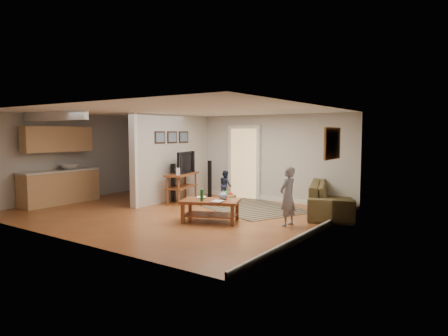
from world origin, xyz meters
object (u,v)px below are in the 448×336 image
Objects in this scene: coffee_table at (211,205)px; toddler at (226,199)px; speaker_right at (210,179)px; sofa at (331,213)px; speaker_left at (173,183)px; toy_basket at (227,200)px; child at (287,226)px; tv_console at (182,176)px.

toddler is (-1.43, 2.64, -0.38)m from coffee_table.
sofa is at bearing -29.08° from speaker_right.
speaker_left is 1.72m from toy_basket.
toy_basket is 2.64m from child.
speaker_left is 1.65m from toddler.
tv_console is 1.63× the size of toddler.
tv_console is at bearing -96.46° from child.
toy_basket is at bearing -61.04° from speaker_right.
child reaches higher than toddler.
sofa is 3.32m from toddler.
child is at bearing 151.53° from sofa.
toy_basket is at bearing -5.75° from tv_console.
toddler is at bearing 32.67° from speaker_left.
child reaches higher than toy_basket.
sofa is 1.81× the size of coffee_table.
tv_console is at bearing 83.37° from sofa.
speaker_left is 0.98× the size of speaker_right.
speaker_right is at bearing -112.60° from child.
speaker_right is 0.87m from toddler.
coffee_table is at bearing -77.37° from speaker_right.
child is 3.65m from toddler.
sofa is 4.02m from speaker_right.
sofa is at bearing -2.97° from tv_console.
toddler reaches higher than sofa.
tv_console is 1.25× the size of speaker_right.
coffee_table reaches higher than toddler.
tv_console is 3.93m from child.
speaker_right is (-3.97, 0.30, 0.56)m from sofa.
speaker_left is 4.13m from child.
toddler is (-3.32, 0.21, 0.00)m from sofa.
tv_console reaches higher than speaker_left.
speaker_left is (-2.42, 1.43, 0.17)m from coffee_table.
speaker_right is 4.29m from child.
speaker_left reaches higher than sofa.
toy_basket reaches higher than sofa.
tv_console is (-4.03, -0.90, 0.76)m from sofa.
speaker_right is 1.67m from toy_basket.
child is (-0.30, -1.85, 0.00)m from sofa.
coffee_table is 2.82m from speaker_left.
toddler is (-0.66, 0.87, -0.18)m from toy_basket.
coffee_table is at bearing 152.64° from toddler.
sofa is 5.46× the size of toy_basket.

